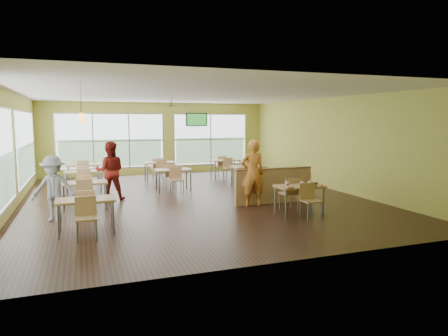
{
  "coord_description": "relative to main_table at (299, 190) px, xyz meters",
  "views": [
    {
      "loc": [
        -3.24,
        -11.86,
        2.41
      ],
      "look_at": [
        0.73,
        -0.8,
        1.01
      ],
      "focal_mm": 32.0,
      "sensor_mm": 36.0,
      "label": 1
    }
  ],
  "objects": [
    {
      "name": "cup_red_far",
      "position": [
        0.29,
        -0.1,
        0.18
      ],
      "size": [
        0.08,
        0.08,
        0.3
      ],
      "color": "white",
      "rests_on": "main_table"
    },
    {
      "name": "wrapper_right",
      "position": [
        0.28,
        -0.28,
        0.14
      ],
      "size": [
        0.18,
        0.16,
        0.04
      ],
      "primitive_type": "ellipsoid",
      "rotation": [
        0.0,
        0.0,
        -0.22
      ],
      "color": "#9C794B",
      "rests_on": "main_table"
    },
    {
      "name": "window_bays",
      "position": [
        -4.65,
        6.08,
        0.85
      ],
      "size": [
        9.24,
        10.24,
        2.38
      ],
      "color": "white",
      "rests_on": "room"
    },
    {
      "name": "food_basket",
      "position": [
        0.47,
        0.07,
        0.15
      ],
      "size": [
        0.24,
        0.24,
        0.05
      ],
      "color": "black",
      "rests_on": "main_table"
    },
    {
      "name": "ceiling_fan",
      "position": [
        -2.0,
        6.0,
        2.32
      ],
      "size": [
        1.25,
        1.25,
        0.29
      ],
      "color": "#2D2119",
      "rests_on": "ceiling"
    },
    {
      "name": "half_wall_divider",
      "position": [
        0.0,
        1.45,
        -0.11
      ],
      "size": [
        2.4,
        0.14,
        1.04
      ],
      "color": "tan",
      "rests_on": "floor"
    },
    {
      "name": "man_plaid",
      "position": [
        -0.73,
        1.33,
        0.31
      ],
      "size": [
        0.73,
        0.52,
        1.88
      ],
      "primitive_type": "imported",
      "rotation": [
        0.0,
        0.0,
        3.04
      ],
      "color": "#EB431A",
      "rests_on": "floor"
    },
    {
      "name": "main_table",
      "position": [
        0.0,
        0.0,
        0.0
      ],
      "size": [
        1.22,
        1.52,
        0.87
      ],
      "color": "tan",
      "rests_on": "floor"
    },
    {
      "name": "wrapper_mid",
      "position": [
        0.1,
        0.04,
        0.15
      ],
      "size": [
        0.26,
        0.24,
        0.05
      ],
      "primitive_type": "ellipsoid",
      "rotation": [
        0.0,
        0.0,
        -0.24
      ],
      "color": "#9C794B",
      "rests_on": "main_table"
    },
    {
      "name": "dining_tables",
      "position": [
        -3.05,
        4.71,
        -0.0
      ],
      "size": [
        6.92,
        8.72,
        0.87
      ],
      "color": "tan",
      "rests_on": "floor"
    },
    {
      "name": "cup_red_near",
      "position": [
        0.19,
        -0.2,
        0.19
      ],
      "size": [
        0.1,
        0.1,
        0.36
      ],
      "color": "white",
      "rests_on": "main_table"
    },
    {
      "name": "ketchup_cup",
      "position": [
        0.49,
        -0.27,
        0.13
      ],
      "size": [
        0.06,
        0.06,
        0.03
      ],
      "primitive_type": "cylinder",
      "color": "#A72809",
      "rests_on": "main_table"
    },
    {
      "name": "tv_backwall",
      "position": [
        -0.2,
        8.9,
        1.82
      ],
      "size": [
        1.0,
        0.07,
        0.6
      ],
      "color": "black",
      "rests_on": "wall_back"
    },
    {
      "name": "patron_grey",
      "position": [
        -5.91,
        1.41,
        0.16
      ],
      "size": [
        1.14,
        0.83,
        1.58
      ],
      "primitive_type": "imported",
      "rotation": [
        0.0,
        0.0,
        -0.26
      ],
      "color": "slate",
      "rests_on": "floor"
    },
    {
      "name": "wrapper_left",
      "position": [
        -0.43,
        -0.3,
        0.14
      ],
      "size": [
        0.18,
        0.16,
        0.04
      ],
      "primitive_type": "ellipsoid",
      "rotation": [
        0.0,
        0.0,
        -0.01
      ],
      "color": "#9C794B",
      "rests_on": "main_table"
    },
    {
      "name": "patron_maroon",
      "position": [
        -4.45,
        3.51,
        0.26
      ],
      "size": [
        0.94,
        0.77,
        1.78
      ],
      "primitive_type": "imported",
      "rotation": [
        0.0,
        0.0,
        3.03
      ],
      "color": "maroon",
      "rests_on": "floor"
    },
    {
      "name": "cup_blue",
      "position": [
        -0.41,
        -0.1,
        0.19
      ],
      "size": [
        0.1,
        0.1,
        0.34
      ],
      "color": "white",
      "rests_on": "main_table"
    },
    {
      "name": "room",
      "position": [
        -2.0,
        3.0,
        0.97
      ],
      "size": [
        12.0,
        12.04,
        3.2
      ],
      "color": "black",
      "rests_on": "ground"
    },
    {
      "name": "cup_yellow",
      "position": [
        -0.02,
        -0.16,
        0.18
      ],
      "size": [
        0.09,
        0.09,
        0.32
      ],
      "color": "white",
      "rests_on": "main_table"
    },
    {
      "name": "pendant_lights",
      "position": [
        -5.2,
        3.68,
        1.82
      ],
      "size": [
        0.11,
        7.31,
        0.86
      ],
      "color": "#2D2119",
      "rests_on": "ceiling"
    }
  ]
}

